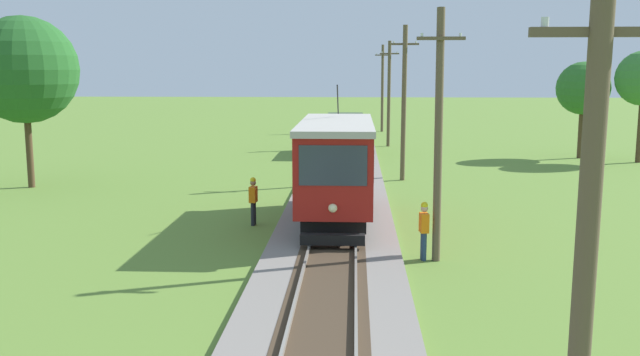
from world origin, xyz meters
The scene contains 11 objects.
red_tram centered at (0.00, 16.53, 2.19)m, with size 2.60×8.54×4.79m.
freight_car centered at (0.00, 37.98, 1.56)m, with size 2.40×5.20×2.31m.
utility_pole_foreground centered at (3.12, -1.14, 3.55)m, with size 1.40×0.35×6.91m.
utility_pole_near_tram centered at (3.12, 12.07, 3.83)m, with size 1.40×0.60×7.46m.
utility_pole_mid centered at (3.12, 26.87, 4.02)m, with size 1.40×0.56×7.84m.
utility_pole_far centered at (3.12, 42.59, 3.93)m, with size 1.40×0.44×7.67m.
utility_pole_distant centered at (3.12, 54.94, 4.00)m, with size 1.40×0.62×7.80m.
track_worker centered at (2.75, 11.92, 0.98)m, with size 0.28×0.41×1.78m.
second_worker centered at (-3.04, 16.33, 0.98)m, with size 0.29×0.41×1.78m.
tree_right_near centered at (15.08, 36.49, 4.43)m, with size 3.34×3.34×6.13m.
tree_left_far centered at (-14.98, 23.94, 5.62)m, with size 5.06×5.06×8.17m.
Camera 1 is at (0.66, -8.41, 5.72)m, focal length 38.90 mm.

